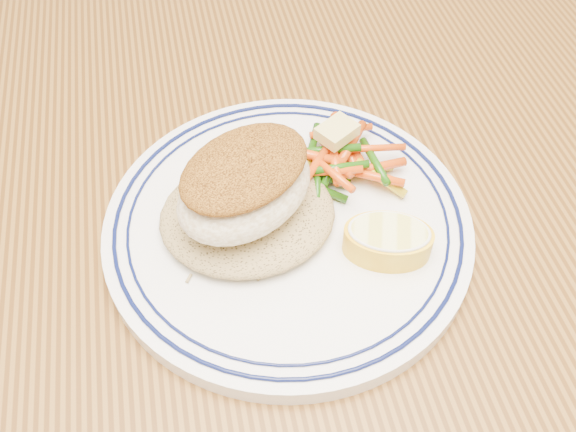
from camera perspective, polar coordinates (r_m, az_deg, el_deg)
The scene contains 7 objects.
dining_table at distance 0.55m, azimuth -2.79°, elevation -10.84°, with size 1.50×0.90×0.75m.
plate at distance 0.49m, azimuth -0.00°, elevation -0.79°, with size 0.28×0.28×0.02m.
rice_pilaf at distance 0.47m, azimuth -3.63°, elevation 0.37°, with size 0.13×0.11×0.02m, color #98804C.
fish_fillet at distance 0.44m, azimuth -3.86°, elevation 2.84°, with size 0.13×0.12×0.05m.
vegetable_pile at distance 0.50m, azimuth 4.32°, elevation 4.87°, with size 0.11×0.09×0.03m.
butter_pat at distance 0.50m, azimuth 4.38°, elevation 7.49°, with size 0.03×0.02×0.01m, color #DBCC6B.
lemon_wedge at distance 0.46m, azimuth 8.86°, elevation -2.11°, with size 0.07×0.07×0.02m.
Camera 1 is at (-0.03, -0.26, 1.14)m, focal length 40.00 mm.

